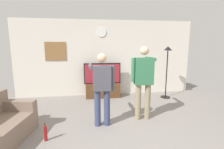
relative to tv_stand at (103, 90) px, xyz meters
name	(u,v)px	position (x,y,z in m)	size (l,w,h in m)	color
ground_plane	(123,134)	(0.18, -2.60, -0.24)	(8.40, 8.40, 0.00)	gray
back_wall	(106,58)	(0.18, 0.35, 1.11)	(6.40, 0.10, 2.70)	silver
tv_stand	(103,90)	(0.00, 0.00, 0.00)	(1.18, 0.48, 0.48)	brown
television	(102,73)	(0.00, 0.05, 0.60)	(1.28, 0.07, 0.72)	black
wall_clock	(101,32)	(0.00, 0.29, 2.03)	(0.34, 0.34, 0.03)	white
framed_picture	(55,51)	(-1.59, 0.30, 1.38)	(0.70, 0.04, 0.63)	olive
floor_lamp	(167,61)	(2.18, -0.40, 1.04)	(0.32, 0.32, 1.78)	black
person_standing_nearer_lamp	(102,86)	(-0.21, -2.14, 0.69)	(0.57, 0.78, 1.66)	#384266
person_standing_nearer_couch	(143,78)	(0.81, -1.94, 0.79)	(0.62, 0.78, 1.80)	gray
beverage_bottle	(46,133)	(-1.36, -2.63, -0.09)	(0.07, 0.07, 0.37)	maroon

